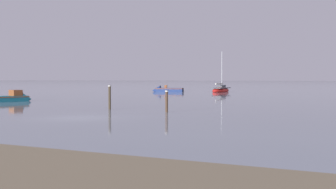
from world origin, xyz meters
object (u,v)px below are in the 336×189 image
at_px(motorboat_moored_1, 165,90).
at_px(mooring_post_near, 110,98).
at_px(sailboat_moored_0, 221,90).
at_px(mooring_post_right, 167,102).
at_px(motorboat_moored_3, 14,99).

distance_m(motorboat_moored_1, mooring_post_near, 40.73).
xyz_separation_m(sailboat_moored_0, mooring_post_right, (10.43, -42.69, 0.39)).
xyz_separation_m(motorboat_moored_1, sailboat_moored_0, (8.46, 3.85, 0.06)).
xyz_separation_m(sailboat_moored_0, mooring_post_near, (5.52, -42.09, 0.53)).
xyz_separation_m(motorboat_moored_1, mooring_post_near, (13.99, -38.24, 0.59)).
bearing_deg(mooring_post_right, sailboat_moored_0, 103.73).
distance_m(sailboat_moored_0, mooring_post_near, 42.46).
xyz_separation_m(motorboat_moored_3, mooring_post_right, (19.22, -5.51, 0.45)).
bearing_deg(motorboat_moored_3, sailboat_moored_0, 6.79).
relative_size(motorboat_moored_3, mooring_post_near, 2.39).
distance_m(motorboat_moored_3, mooring_post_right, 20.00).
bearing_deg(mooring_post_near, motorboat_moored_1, 110.09).
height_order(mooring_post_near, mooring_post_right, mooring_post_near).
distance_m(motorboat_moored_1, motorboat_moored_3, 33.34).
relative_size(motorboat_moored_1, mooring_post_near, 2.80).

